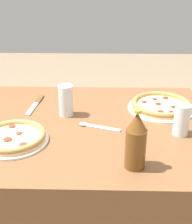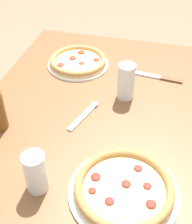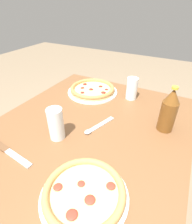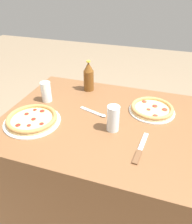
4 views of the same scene
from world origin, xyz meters
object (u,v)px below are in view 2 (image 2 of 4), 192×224
at_px(glass_water, 126,83).
at_px(spoon, 87,112).
at_px(glass_red_wine, 36,173).
at_px(knife, 158,77).
at_px(pizza_veggie, 124,189).
at_px(pizza_pepperoni, 78,62).

relative_size(glass_water, spoon, 0.79).
xyz_separation_m(glass_red_wine, knife, (0.64, -0.28, -0.06)).
relative_size(pizza_veggie, glass_red_wine, 2.42).
height_order(glass_red_wine, spoon, glass_red_wine).
bearing_deg(spoon, glass_red_wine, 172.05).
distance_m(pizza_veggie, glass_water, 0.45).
distance_m(knife, spoon, 0.37).
bearing_deg(knife, spoon, 142.43).
distance_m(glass_water, knife, 0.21).
bearing_deg(pizza_veggie, pizza_pepperoni, 27.12).
distance_m(glass_red_wine, knife, 0.70).
height_order(pizza_veggie, glass_water, glass_water).
xyz_separation_m(pizza_pepperoni, glass_water, (-0.18, -0.24, 0.04)).
relative_size(pizza_pepperoni, knife, 1.17).
distance_m(pizza_pepperoni, glass_red_wine, 0.66).
bearing_deg(pizza_veggie, knife, -3.49).
distance_m(pizza_pepperoni, knife, 0.35).
height_order(glass_water, spoon, glass_water).
bearing_deg(knife, glass_water, 145.84).
distance_m(pizza_veggie, glass_red_wine, 0.25).
bearing_deg(glass_water, glass_red_wine, 160.90).
relative_size(knife, spoon, 1.30).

